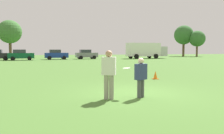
{
  "coord_description": "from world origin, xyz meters",
  "views": [
    {
      "loc": [
        -3.41,
        -8.17,
        1.7
      ],
      "look_at": [
        -0.84,
        0.74,
        1.0
      ],
      "focal_mm": 35.62,
      "sensor_mm": 36.0,
      "label": 1
    }
  ],
  "objects_px": {
    "frisbee": "(127,68)",
    "traffic_cone": "(155,75)",
    "parked_car_near_right": "(56,54)",
    "box_truck": "(146,50)",
    "player_defender": "(141,76)",
    "parked_car_mid_right": "(21,55)",
    "player_thrower": "(109,72)",
    "parked_car_far_right": "(86,54)"
  },
  "relations": [
    {
      "from": "frisbee",
      "to": "parked_car_mid_right",
      "type": "relative_size",
      "value": 0.06
    },
    {
      "from": "traffic_cone",
      "to": "box_truck",
      "type": "height_order",
      "value": "box_truck"
    },
    {
      "from": "player_thrower",
      "to": "traffic_cone",
      "type": "xyz_separation_m",
      "value": [
        4.09,
        4.49,
        -0.73
      ]
    },
    {
      "from": "frisbee",
      "to": "traffic_cone",
      "type": "bearing_deg",
      "value": 51.82
    },
    {
      "from": "frisbee",
      "to": "parked_car_mid_right",
      "type": "height_order",
      "value": "parked_car_mid_right"
    },
    {
      "from": "box_truck",
      "to": "parked_car_far_right",
      "type": "bearing_deg",
      "value": 175.71
    },
    {
      "from": "player_thrower",
      "to": "player_defender",
      "type": "xyz_separation_m",
      "value": [
        1.18,
        -0.03,
        -0.16
      ]
    },
    {
      "from": "player_defender",
      "to": "parked_car_far_right",
      "type": "bearing_deg",
      "value": 83.59
    },
    {
      "from": "player_thrower",
      "to": "parked_car_near_right",
      "type": "bearing_deg",
      "value": 90.93
    },
    {
      "from": "player_defender",
      "to": "parked_car_near_right",
      "type": "bearing_deg",
      "value": 92.86
    },
    {
      "from": "player_thrower",
      "to": "parked_car_mid_right",
      "type": "xyz_separation_m",
      "value": [
        -6.45,
        33.45,
        -0.04
      ]
    },
    {
      "from": "traffic_cone",
      "to": "parked_car_near_right",
      "type": "distance_m",
      "value": 30.85
    },
    {
      "from": "player_defender",
      "to": "box_truck",
      "type": "height_order",
      "value": "box_truck"
    },
    {
      "from": "player_thrower",
      "to": "parked_car_near_right",
      "type": "relative_size",
      "value": 0.4
    },
    {
      "from": "parked_car_near_right",
      "to": "box_truck",
      "type": "relative_size",
      "value": 0.5
    },
    {
      "from": "player_thrower",
      "to": "parked_car_near_right",
      "type": "height_order",
      "value": "parked_car_near_right"
    },
    {
      "from": "parked_car_mid_right",
      "to": "box_truck",
      "type": "xyz_separation_m",
      "value": [
        23.95,
        1.46,
        0.83
      ]
    },
    {
      "from": "traffic_cone",
      "to": "box_truck",
      "type": "bearing_deg",
      "value": 66.2
    },
    {
      "from": "frisbee",
      "to": "parked_car_near_right",
      "type": "height_order",
      "value": "parked_car_near_right"
    },
    {
      "from": "player_thrower",
      "to": "box_truck",
      "type": "relative_size",
      "value": 0.2
    },
    {
      "from": "frisbee",
      "to": "parked_car_near_right",
      "type": "bearing_deg",
      "value": 92.13
    },
    {
      "from": "traffic_cone",
      "to": "box_truck",
      "type": "xyz_separation_m",
      "value": [
        13.42,
        30.42,
        1.52
      ]
    },
    {
      "from": "parked_car_mid_right",
      "to": "parked_car_far_right",
      "type": "relative_size",
      "value": 1.0
    },
    {
      "from": "parked_car_mid_right",
      "to": "parked_car_near_right",
      "type": "relative_size",
      "value": 1.0
    },
    {
      "from": "traffic_cone",
      "to": "parked_car_mid_right",
      "type": "height_order",
      "value": "parked_car_mid_right"
    },
    {
      "from": "parked_car_mid_right",
      "to": "parked_car_far_right",
      "type": "bearing_deg",
      "value": 11.56
    },
    {
      "from": "frisbee",
      "to": "traffic_cone",
      "type": "distance_m",
      "value": 5.5
    },
    {
      "from": "player_thrower",
      "to": "frisbee",
      "type": "bearing_deg",
      "value": 16.91
    },
    {
      "from": "traffic_cone",
      "to": "parked_car_mid_right",
      "type": "bearing_deg",
      "value": 109.99
    },
    {
      "from": "player_defender",
      "to": "parked_car_mid_right",
      "type": "xyz_separation_m",
      "value": [
        -7.63,
        33.48,
        0.13
      ]
    },
    {
      "from": "parked_car_near_right",
      "to": "parked_car_far_right",
      "type": "relative_size",
      "value": 1.0
    },
    {
      "from": "frisbee",
      "to": "player_thrower",
      "type": "bearing_deg",
      "value": -163.09
    },
    {
      "from": "frisbee",
      "to": "traffic_cone",
      "type": "relative_size",
      "value": 0.57
    },
    {
      "from": "parked_car_mid_right",
      "to": "player_defender",
      "type": "bearing_deg",
      "value": -77.16
    },
    {
      "from": "frisbee",
      "to": "player_defender",
      "type": "bearing_deg",
      "value": -28.43
    },
    {
      "from": "player_defender",
      "to": "parked_car_near_right",
      "type": "xyz_separation_m",
      "value": [
        -1.75,
        35.01,
        0.13
      ]
    },
    {
      "from": "player_defender",
      "to": "parked_car_far_right",
      "type": "relative_size",
      "value": 0.33
    },
    {
      "from": "traffic_cone",
      "to": "box_truck",
      "type": "distance_m",
      "value": 33.28
    },
    {
      "from": "traffic_cone",
      "to": "parked_car_far_right",
      "type": "xyz_separation_m",
      "value": [
        1.13,
        31.34,
        0.69
      ]
    },
    {
      "from": "frisbee",
      "to": "parked_car_near_right",
      "type": "distance_m",
      "value": 34.79
    },
    {
      "from": "player_thrower",
      "to": "traffic_cone",
      "type": "bearing_deg",
      "value": 47.7
    },
    {
      "from": "traffic_cone",
      "to": "parked_car_far_right",
      "type": "distance_m",
      "value": 31.37
    }
  ]
}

